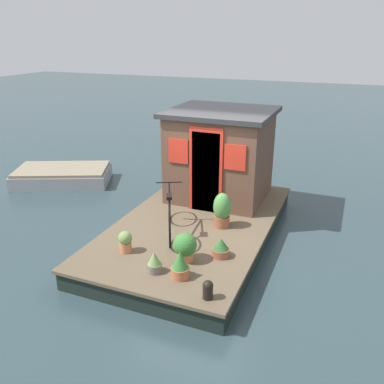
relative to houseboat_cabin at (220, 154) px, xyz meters
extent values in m
plane|color=#2D4247|center=(-1.47, 0.00, -1.40)|extent=(60.00, 60.00, 0.00)
cube|color=brown|center=(-1.47, 0.00, -1.04)|extent=(5.16, 2.91, 0.06)
cube|color=black|center=(-1.47, 0.00, -1.23)|extent=(5.05, 2.85, 0.34)
cube|color=brown|center=(0.01, 0.00, -0.06)|extent=(1.83, 2.04, 1.89)
cube|color=#28282B|center=(0.01, 0.00, 0.94)|extent=(2.03, 2.24, 0.10)
cube|color=#144733|center=(-0.93, 0.00, -0.16)|extent=(0.04, 0.60, 1.70)
cube|color=red|center=(-0.93, 0.00, -0.11)|extent=(0.03, 0.72, 1.80)
cube|color=red|center=(-0.93, -0.61, 0.24)|extent=(0.03, 0.44, 0.52)
cube|color=red|center=(-0.93, 0.61, 0.24)|extent=(0.03, 0.44, 0.52)
torus|color=black|center=(-1.62, 0.51, -0.65)|extent=(0.66, 0.34, 0.71)
torus|color=black|center=(-2.60, 0.04, -0.65)|extent=(0.66, 0.34, 0.71)
cylinder|color=black|center=(-2.15, 0.25, -0.42)|extent=(0.93, 0.47, 0.49)
cylinder|color=black|center=(-1.99, 0.33, -0.21)|extent=(0.60, 0.31, 0.07)
cylinder|color=black|center=(-2.44, 0.11, -0.44)|extent=(0.35, 0.19, 0.44)
cylinder|color=black|center=(-1.65, 0.49, -0.42)|extent=(0.13, 0.09, 0.46)
cube|color=black|center=(-2.28, 0.19, -0.20)|extent=(0.22, 0.18, 0.06)
cylinder|color=black|center=(-1.69, 0.47, -0.17)|extent=(0.24, 0.46, 0.02)
cylinder|color=slate|center=(-3.44, -0.09, -0.94)|extent=(0.24, 0.24, 0.14)
cone|color=#70934C|center=(-3.44, -0.09, -0.76)|extent=(0.21, 0.21, 0.22)
cylinder|color=#935138|center=(-2.59, -0.90, -0.94)|extent=(0.30, 0.30, 0.14)
cone|color=#2D602D|center=(-2.59, -0.90, -0.77)|extent=(0.27, 0.27, 0.19)
cylinder|color=#C6754C|center=(-3.06, 0.67, -0.92)|extent=(0.21, 0.21, 0.18)
sphere|color=#70934C|center=(-3.06, 0.67, -0.74)|extent=(0.24, 0.24, 0.24)
cylinder|color=#C6754C|center=(-2.94, -0.40, -0.93)|extent=(0.26, 0.26, 0.15)
sphere|color=#387533|center=(-2.94, -0.40, -0.72)|extent=(0.40, 0.40, 0.40)
cylinder|color=#B2603D|center=(-3.43, -0.52, -0.92)|extent=(0.29, 0.29, 0.17)
cone|color=#387533|center=(-3.43, -0.52, -0.69)|extent=(0.26, 0.26, 0.29)
cylinder|color=#935138|center=(-1.50, -0.56, -0.90)|extent=(0.31, 0.31, 0.22)
ellipsoid|color=#4C8942|center=(-1.50, -0.56, -0.59)|extent=(0.35, 0.35, 0.56)
cylinder|color=black|center=(-3.77, -1.10, -0.90)|extent=(0.15, 0.15, 0.21)
sphere|color=black|center=(-3.77, -1.10, -0.80)|extent=(0.16, 0.16, 0.16)
cube|color=#99999E|center=(0.20, 4.68, -1.22)|extent=(2.31, 2.89, 0.36)
cube|color=gray|center=(0.20, 4.68, -1.00)|extent=(2.21, 2.77, 0.08)
camera|label=1|loc=(-8.30, -2.72, 2.52)|focal=37.78mm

